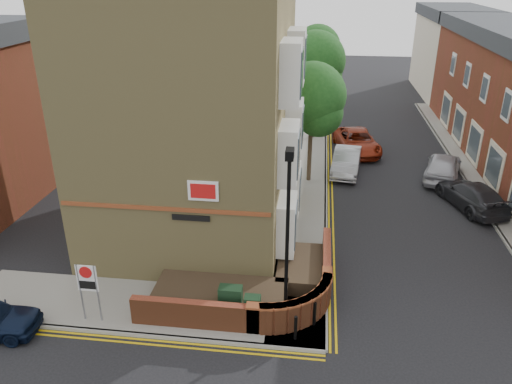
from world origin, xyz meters
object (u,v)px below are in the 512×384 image
object	(u,v)px
lamppost	(287,241)
silver_car_near	(346,161)
utility_cabinet_large	(231,302)
zone_sign	(88,283)

from	to	relation	value
lamppost	silver_car_near	distance (m)	14.98
utility_cabinet_large	silver_car_near	size ratio (longest dim) A/B	0.28
utility_cabinet_large	silver_car_near	distance (m)	15.10
lamppost	zone_sign	xyz separation A→B (m)	(-6.60, -0.70, -1.70)
lamppost	utility_cabinet_large	xyz separation A→B (m)	(-1.90, 0.10, -2.62)
zone_sign	utility_cabinet_large	bearing A→B (deg)	9.69
utility_cabinet_large	zone_sign	world-z (taller)	zone_sign
lamppost	utility_cabinet_large	size ratio (longest dim) A/B	5.25
utility_cabinet_large	silver_car_near	bearing A→B (deg)	72.73
lamppost	zone_sign	bearing A→B (deg)	-173.93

